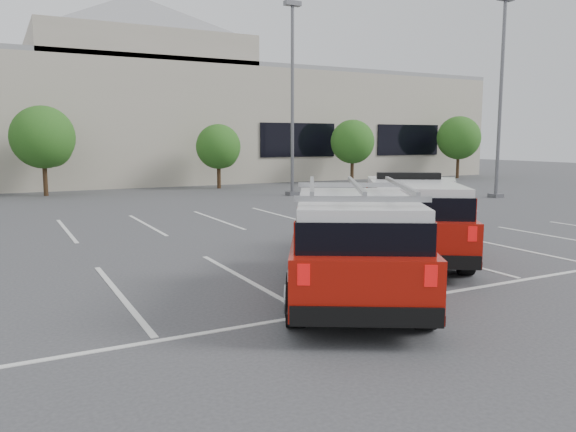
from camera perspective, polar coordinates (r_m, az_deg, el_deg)
name	(u,v)px	position (r m, az deg, el deg)	size (l,w,h in m)	color
ground	(349,267)	(13.66, 6.19, -5.15)	(120.00, 120.00, 0.00)	#3C3C3E
stall_markings	(268,238)	(17.50, -2.04, -2.23)	(23.00, 15.00, 0.01)	silver
convention_building	(108,116)	(43.61, -17.84, 9.63)	(60.00, 16.99, 13.20)	#B4A998
tree_mid_left	(45,139)	(33.18, -23.48, 7.15)	(3.37, 3.37, 4.85)	#3F2B19
tree_mid_right	(220,148)	(35.38, -6.97, 6.86)	(2.77, 2.77, 3.99)	#3F2B19
tree_right	(353,143)	(40.03, 6.64, 7.35)	(3.07, 3.07, 4.42)	#3F2B19
tree_far_right	(459,139)	(46.40, 17.00, 7.45)	(3.37, 3.37, 4.85)	#3F2B19
light_pole_mid	(292,99)	(30.73, 0.45, 11.79)	(0.90, 0.60, 10.24)	#59595E
light_pole_right	(501,98)	(31.57, 20.79, 11.18)	(0.90, 0.60, 10.24)	#59595E
fire_chief_suv	(410,223)	(14.91, 12.25, -0.72)	(5.23, 6.41, 2.17)	#A31107
white_pickup	(429,209)	(19.97, 14.17, 0.72)	(5.12, 5.31, 1.68)	silver
ladder_suv	(353,252)	(10.85, 6.60, -3.65)	(4.84, 6.12, 2.27)	#A31107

